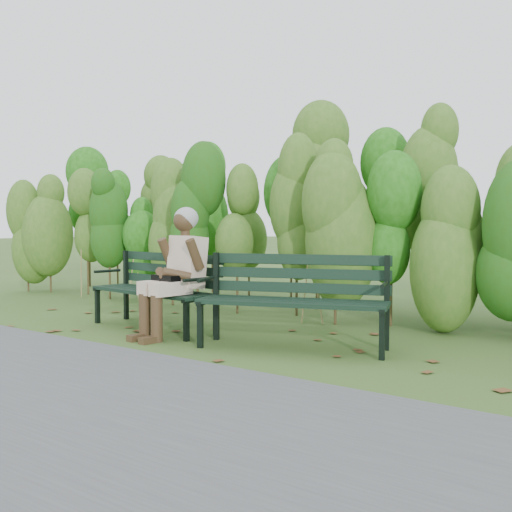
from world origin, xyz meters
The scene contains 7 objects.
ground centered at (0.00, 0.00, 0.00)m, with size 80.00×80.00×0.00m, color #3E5922.
footpath centered at (0.00, -2.20, 0.01)m, with size 60.00×2.50×0.01m, color #474749.
hedge_band centered at (0.00, 1.86, 1.26)m, with size 11.04×1.67×2.42m.
leaf_litter centered at (0.44, -0.10, 0.00)m, with size 5.70×1.91×0.01m.
bench_left centered at (-0.95, -0.02, 0.45)m, with size 1.58×0.68×0.77m.
bench_right centered at (0.68, -0.01, 0.47)m, with size 1.68×1.01×0.80m.
seated_woman centered at (-0.50, -0.24, 0.68)m, with size 0.52×0.76×1.22m.
Camera 1 is at (3.43, -4.32, 1.05)m, focal length 42.00 mm.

